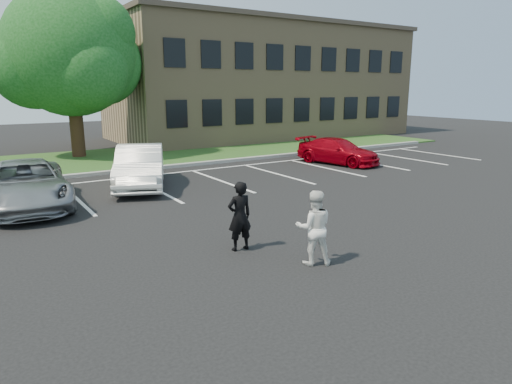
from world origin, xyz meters
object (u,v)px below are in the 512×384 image
Objects in this scene: office_building at (262,81)px; car_red_compact at (338,151)px; man_white_shirt at (314,228)px; man_black_suit at (240,216)px; car_white_sedan at (140,167)px; tree at (72,55)px; car_silver_minivan at (26,185)px.

car_red_compact is at bearing -107.63° from office_building.
office_building is 13.80× the size of man_white_shirt.
man_black_suit is 7.96m from car_white_sedan.
office_building is 26.08m from man_black_suit.
tree is 14.56m from car_red_compact.
man_white_shirt is (0.81, -18.67, -4.54)m from tree.
office_building is 15.21m from tree.
man_black_suit is 13.13m from car_red_compact.
car_red_compact is at bearing 8.38° from car_silver_minivan.
man_black_suit is at bearing -124.51° from office_building.
car_silver_minivan is 1.24× the size of car_red_compact.
man_white_shirt reaches higher than car_white_sedan.
man_white_shirt is 0.34× the size of car_white_sedan.
tree reaches higher than office_building.
car_silver_minivan is at bearing -144.60° from car_white_sedan.
man_white_shirt is 0.38× the size of car_red_compact.
office_building is 4.65× the size of car_white_sedan.
man_black_suit is at bearing -70.88° from car_white_sedan.
office_building reaches higher than car_white_sedan.
car_white_sedan is 1.12× the size of car_red_compact.
man_black_suit reaches higher than car_silver_minivan.
man_black_suit reaches higher than car_red_compact.
office_building reaches higher than car_silver_minivan.
man_white_shirt reaches higher than car_red_compact.
car_red_compact is (10.42, 7.99, -0.20)m from man_black_suit.
car_red_compact is at bearing 21.76° from car_white_sedan.
office_building is at bearing 58.07° from car_red_compact.
man_black_suit is (-14.65, -21.31, -3.34)m from office_building.
office_building is 19.86m from car_white_sedan.
tree is 1.83× the size of car_white_sedan.
man_black_suit is 0.38× the size of car_red_compact.
man_white_shirt reaches higher than car_silver_minivan.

